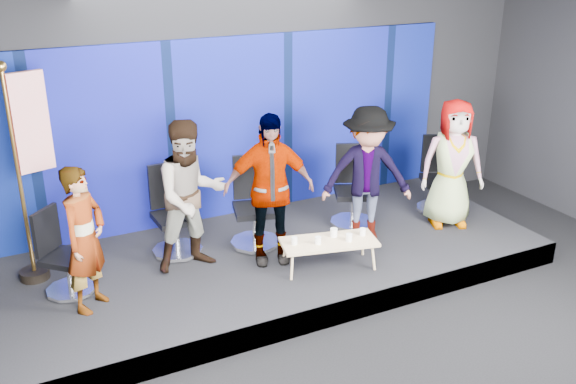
{
  "coord_description": "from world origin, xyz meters",
  "views": [
    {
      "loc": [
        -3.25,
        -4.36,
        4.12
      ],
      "look_at": [
        0.13,
        2.4,
        1.14
      ],
      "focal_mm": 40.0,
      "sensor_mm": 36.0,
      "label": 1
    }
  ],
  "objects_px": {
    "chair_b": "(175,224)",
    "mug_d": "(349,238)",
    "mug_a": "(294,241)",
    "chair_a": "(64,266)",
    "chair_d": "(353,199)",
    "mug_e": "(363,232)",
    "mug_b": "(318,240)",
    "panelist_c": "(269,189)",
    "chair_c": "(254,216)",
    "panelist_a": "(85,239)",
    "coffee_table": "(329,243)",
    "mug_c": "(334,232)",
    "panelist_e": "(452,163)",
    "flag_stand": "(30,168)",
    "panelist_d": "(367,175)",
    "chair_e": "(438,186)",
    "panelist_b": "(191,196)"
  },
  "relations": [
    {
      "from": "chair_b",
      "to": "mug_d",
      "type": "distance_m",
      "value": 2.27
    },
    {
      "from": "chair_b",
      "to": "mug_a",
      "type": "distance_m",
      "value": 1.64
    },
    {
      "from": "chair_a",
      "to": "chair_d",
      "type": "relative_size",
      "value": 0.89
    },
    {
      "from": "chair_d",
      "to": "mug_e",
      "type": "xyz_separation_m",
      "value": [
        -0.52,
        -1.06,
        0.03
      ]
    },
    {
      "from": "mug_b",
      "to": "mug_d",
      "type": "xyz_separation_m",
      "value": [
        0.38,
        -0.1,
        0.0
      ]
    },
    {
      "from": "panelist_c",
      "to": "mug_d",
      "type": "xyz_separation_m",
      "value": [
        0.78,
        -0.65,
        -0.55
      ]
    },
    {
      "from": "mug_b",
      "to": "mug_a",
      "type": "bearing_deg",
      "value": 155.36
    },
    {
      "from": "mug_a",
      "to": "chair_a",
      "type": "bearing_deg",
      "value": 164.24
    },
    {
      "from": "chair_c",
      "to": "mug_d",
      "type": "bearing_deg",
      "value": -41.15
    },
    {
      "from": "panelist_a",
      "to": "mug_d",
      "type": "xyz_separation_m",
      "value": [
        3.03,
        -0.5,
        -0.42
      ]
    },
    {
      "from": "coffee_table",
      "to": "mug_c",
      "type": "height_order",
      "value": "mug_c"
    },
    {
      "from": "panelist_e",
      "to": "mug_a",
      "type": "bearing_deg",
      "value": -150.18
    },
    {
      "from": "panelist_a",
      "to": "mug_a",
      "type": "relative_size",
      "value": 18.36
    },
    {
      "from": "panelist_c",
      "to": "mug_d",
      "type": "relative_size",
      "value": 20.15
    },
    {
      "from": "chair_b",
      "to": "flag_stand",
      "type": "xyz_separation_m",
      "value": [
        -1.62,
        0.09,
        1.01
      ]
    },
    {
      "from": "chair_a",
      "to": "coffee_table",
      "type": "relative_size",
      "value": 0.81
    },
    {
      "from": "panelist_d",
      "to": "mug_c",
      "type": "bearing_deg",
      "value": -125.45
    },
    {
      "from": "chair_e",
      "to": "chair_c",
      "type": "bearing_deg",
      "value": -159.8
    },
    {
      "from": "chair_a",
      "to": "panelist_c",
      "type": "height_order",
      "value": "panelist_c"
    },
    {
      "from": "chair_a",
      "to": "chair_b",
      "type": "bearing_deg",
      "value": -28.81
    },
    {
      "from": "panelist_c",
      "to": "mug_b",
      "type": "bearing_deg",
      "value": -38.0
    },
    {
      "from": "chair_c",
      "to": "mug_a",
      "type": "relative_size",
      "value": 13.21
    },
    {
      "from": "mug_a",
      "to": "flag_stand",
      "type": "height_order",
      "value": "flag_stand"
    },
    {
      "from": "chair_c",
      "to": "mug_e",
      "type": "height_order",
      "value": "chair_c"
    },
    {
      "from": "panelist_c",
      "to": "mug_a",
      "type": "bearing_deg",
      "value": -56.15
    },
    {
      "from": "mug_d",
      "to": "panelist_c",
      "type": "bearing_deg",
      "value": 140.48
    },
    {
      "from": "chair_a",
      "to": "panelist_d",
      "type": "relative_size",
      "value": 0.55
    },
    {
      "from": "panelist_a",
      "to": "mug_c",
      "type": "xyz_separation_m",
      "value": [
        2.93,
        -0.3,
        -0.41
      ]
    },
    {
      "from": "panelist_d",
      "to": "chair_e",
      "type": "height_order",
      "value": "panelist_d"
    },
    {
      "from": "panelist_e",
      "to": "panelist_a",
      "type": "bearing_deg",
      "value": -156.4
    },
    {
      "from": "mug_b",
      "to": "mug_c",
      "type": "relative_size",
      "value": 0.88
    },
    {
      "from": "panelist_a",
      "to": "panelist_d",
      "type": "height_order",
      "value": "panelist_d"
    },
    {
      "from": "panelist_a",
      "to": "coffee_table",
      "type": "height_order",
      "value": "panelist_a"
    },
    {
      "from": "panelist_c",
      "to": "panelist_a",
      "type": "bearing_deg",
      "value": -161.03
    },
    {
      "from": "panelist_a",
      "to": "panelist_c",
      "type": "bearing_deg",
      "value": -42.05
    },
    {
      "from": "chair_c",
      "to": "coffee_table",
      "type": "xyz_separation_m",
      "value": [
        0.55,
        -1.04,
        -0.06
      ]
    },
    {
      "from": "mug_c",
      "to": "chair_b",
      "type": "bearing_deg",
      "value": 144.67
    },
    {
      "from": "panelist_d",
      "to": "coffee_table",
      "type": "xyz_separation_m",
      "value": [
        -0.86,
        -0.52,
        -0.59
      ]
    },
    {
      "from": "chair_c",
      "to": "panelist_d",
      "type": "height_order",
      "value": "panelist_d"
    },
    {
      "from": "chair_a",
      "to": "coffee_table",
      "type": "xyz_separation_m",
      "value": [
        3.02,
        -0.84,
        -0.0
      ]
    },
    {
      "from": "chair_d",
      "to": "coffee_table",
      "type": "height_order",
      "value": "chair_d"
    },
    {
      "from": "chair_b",
      "to": "mug_c",
      "type": "height_order",
      "value": "chair_b"
    },
    {
      "from": "chair_c",
      "to": "panelist_c",
      "type": "relative_size",
      "value": 0.62
    },
    {
      "from": "panelist_a",
      "to": "panelist_c",
      "type": "xyz_separation_m",
      "value": [
        2.25,
        0.14,
        0.14
      ]
    },
    {
      "from": "panelist_c",
      "to": "flag_stand",
      "type": "xyz_separation_m",
      "value": [
        -2.63,
        0.84,
        0.43
      ]
    },
    {
      "from": "panelist_c",
      "to": "mug_e",
      "type": "distance_m",
      "value": 1.3
    },
    {
      "from": "panelist_b",
      "to": "mug_c",
      "type": "distance_m",
      "value": 1.82
    },
    {
      "from": "chair_a",
      "to": "panelist_a",
      "type": "height_order",
      "value": "panelist_a"
    },
    {
      "from": "panelist_c",
      "to": "mug_b",
      "type": "distance_m",
      "value": 0.87
    },
    {
      "from": "chair_d",
      "to": "mug_a",
      "type": "xyz_separation_m",
      "value": [
        -1.4,
        -0.91,
        0.03
      ]
    }
  ]
}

